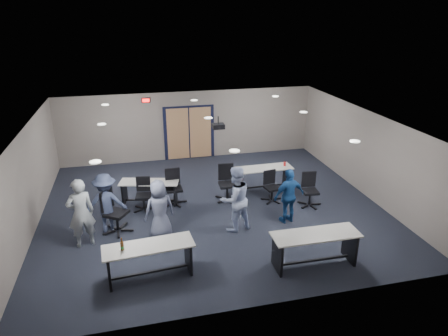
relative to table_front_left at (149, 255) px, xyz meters
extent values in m
plane|color=black|center=(2.08, 2.99, -0.56)|extent=(10.00, 10.00, 0.00)
cube|color=gray|center=(2.08, 7.49, 0.79)|extent=(10.00, 0.04, 2.70)
cube|color=gray|center=(2.08, -1.51, 0.79)|extent=(10.00, 0.04, 2.70)
cube|color=gray|center=(-2.92, 2.99, 0.79)|extent=(0.04, 9.00, 2.70)
cube|color=gray|center=(7.08, 2.99, 0.79)|extent=(0.04, 9.00, 2.70)
cube|color=silver|center=(2.08, 2.99, 2.14)|extent=(10.00, 9.00, 0.04)
cube|color=black|center=(2.08, 7.46, 0.49)|extent=(2.00, 0.06, 2.20)
cube|color=tan|center=(1.63, 7.44, 0.49)|extent=(0.85, 0.04, 2.05)
cube|color=tan|center=(2.53, 7.44, 0.49)|extent=(0.85, 0.04, 2.05)
cube|color=black|center=(0.48, 7.44, 1.89)|extent=(0.32, 0.05, 0.18)
cube|color=#FF0C0C|center=(0.48, 7.41, 1.89)|extent=(0.26, 0.02, 0.12)
cylinder|color=black|center=(2.38, 3.49, 2.02)|extent=(0.04, 0.04, 0.24)
cube|color=black|center=(2.38, 3.49, 1.84)|extent=(0.35, 0.30, 0.14)
cylinder|color=black|center=(2.38, 3.34, 1.84)|extent=(0.08, 0.03, 0.08)
cube|color=#B1AFA7|center=(0.01, 0.00, 0.23)|extent=(2.03, 0.82, 0.03)
cube|color=black|center=(-0.87, -0.07, -0.17)|extent=(0.10, 0.61, 0.77)
cube|color=black|center=(0.89, 0.07, -0.17)|extent=(0.10, 0.61, 0.77)
cube|color=black|center=(0.01, 0.00, -0.45)|extent=(1.77, 0.20, 0.04)
cube|color=#B1AFA7|center=(3.78, -0.44, 0.26)|extent=(2.06, 0.71, 0.03)
cube|color=black|center=(2.87, -0.43, -0.16)|extent=(0.07, 0.63, 0.80)
cube|color=black|center=(4.69, -0.46, -0.16)|extent=(0.07, 0.63, 0.80)
cube|color=black|center=(3.78, -0.44, -0.44)|extent=(1.82, 0.08, 0.05)
cube|color=#B1AFA7|center=(0.25, 3.72, 0.15)|extent=(1.87, 1.01, 0.03)
cube|color=black|center=(-0.52, 3.92, -0.21)|extent=(0.18, 0.54, 0.69)
cube|color=black|center=(1.02, 3.53, -0.21)|extent=(0.18, 0.54, 0.69)
cube|color=black|center=(0.25, 3.72, -0.46)|extent=(1.55, 0.43, 0.04)
cube|color=#B1AFA7|center=(3.98, 3.88, 0.20)|extent=(1.92, 0.68, 0.03)
cube|color=black|center=(3.13, 3.86, -0.19)|extent=(0.07, 0.58, 0.74)
cube|color=black|center=(4.83, 3.90, -0.19)|extent=(0.07, 0.58, 0.74)
cube|color=black|center=(3.98, 3.88, -0.45)|extent=(1.70, 0.09, 0.04)
cylinder|color=red|center=(4.72, 3.90, 0.28)|extent=(0.08, 0.08, 0.13)
imported|color=#99A1A7|center=(-1.54, 1.70, 0.36)|extent=(0.76, 0.61, 1.83)
imported|color=slate|center=(0.39, 1.64, 0.25)|extent=(0.88, 0.68, 1.61)
imported|color=#B1C0EA|center=(2.40, 1.57, 0.36)|extent=(1.06, 0.93, 1.83)
imported|color=navy|center=(3.97, 1.65, 0.24)|extent=(0.99, 0.56, 1.60)
imported|color=#384365|center=(-0.96, 2.31, 0.27)|extent=(1.09, 0.66, 1.66)
camera|label=1|loc=(-0.12, -7.67, 5.06)|focal=32.00mm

